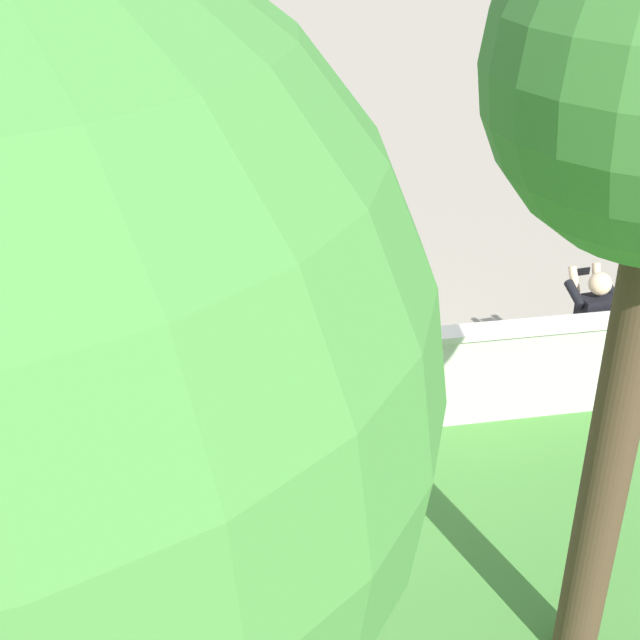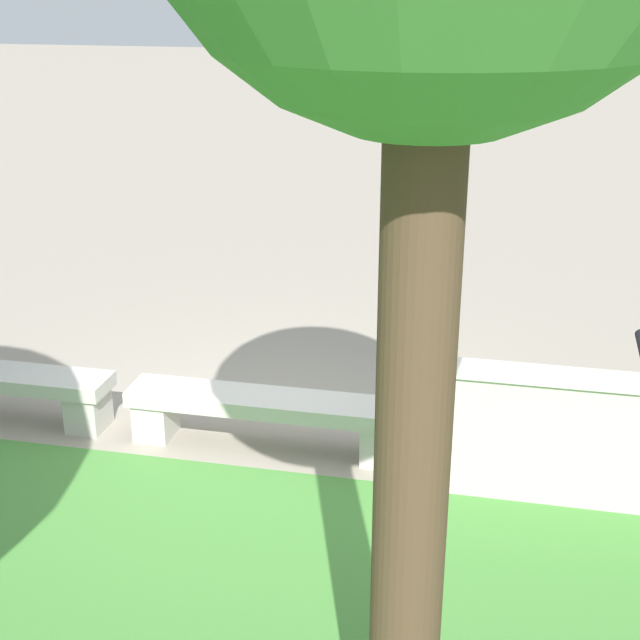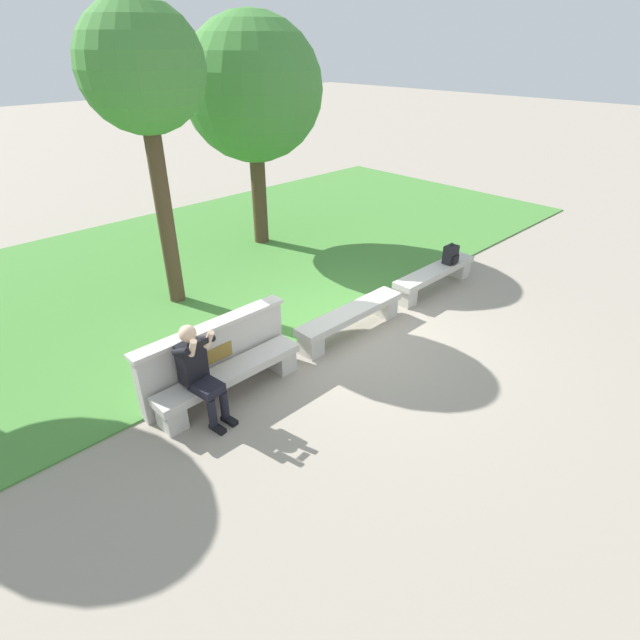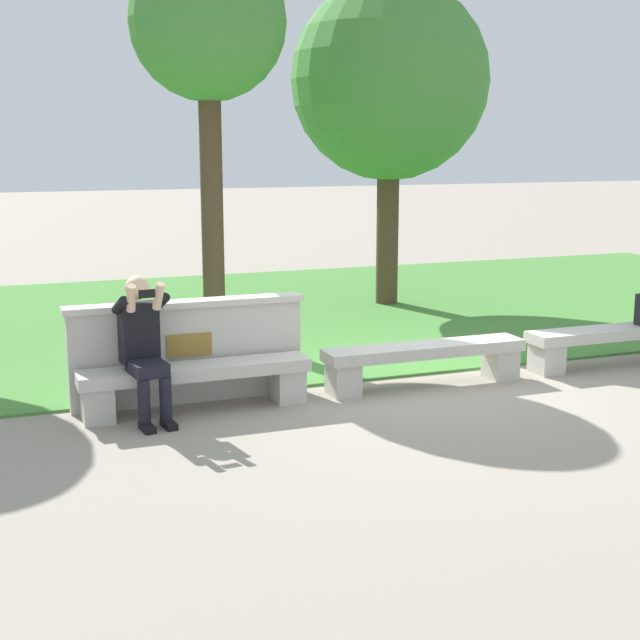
% 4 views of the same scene
% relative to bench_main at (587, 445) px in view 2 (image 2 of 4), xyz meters
% --- Properties ---
extents(ground_plane, '(80.00, 80.00, 0.00)m').
position_rel_bench_main_xyz_m(ground_plane, '(2.43, 0.00, -0.31)').
color(ground_plane, gray).
extents(bench_main, '(2.20, 0.40, 0.45)m').
position_rel_bench_main_xyz_m(bench_main, '(0.00, 0.00, 0.00)').
color(bench_main, beige).
rests_on(bench_main, ground).
extents(bench_near, '(2.20, 0.40, 0.45)m').
position_rel_bench_main_xyz_m(bench_near, '(2.43, 0.00, 0.00)').
color(bench_near, beige).
rests_on(bench_near, ground).
extents(backrest_wall_with_plaque, '(2.34, 0.24, 1.01)m').
position_rel_bench_main_xyz_m(backrest_wall_with_plaque, '(0.00, 0.34, 0.21)').
color(backrest_wall_with_plaque, beige).
rests_on(backrest_wall_with_plaque, ground).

